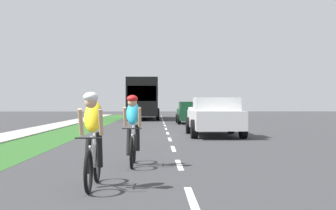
# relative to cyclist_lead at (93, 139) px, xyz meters

# --- Properties ---
(ground_plane) EXTENTS (120.00, 120.00, 0.00)m
(ground_plane) POSITION_rel_cyclist_lead_xyz_m (1.57, 13.78, -0.81)
(ground_plane) COLOR #38383A
(grass_verge) EXTENTS (2.20, 70.00, 0.01)m
(grass_verge) POSITION_rel_cyclist_lead_xyz_m (-3.24, 13.78, -0.81)
(grass_verge) COLOR #2D6026
(grass_verge) RESTS_ON ground_plane
(sidewalk_concrete) EXTENTS (1.65, 70.00, 0.10)m
(sidewalk_concrete) POSITION_rel_cyclist_lead_xyz_m (-5.17, 13.78, -0.81)
(sidewalk_concrete) COLOR #B2ADA3
(sidewalk_concrete) RESTS_ON ground_plane
(lane_markings_center) EXTENTS (0.12, 54.07, 0.01)m
(lane_markings_center) POSITION_rel_cyclist_lead_xyz_m (1.57, 17.78, -0.81)
(lane_markings_center) COLOR white
(lane_markings_center) RESTS_ON ground_plane
(cyclist_lead) EXTENTS (0.42, 1.72, 1.58)m
(cyclist_lead) POSITION_rel_cyclist_lead_xyz_m (0.00, 0.00, 0.00)
(cyclist_lead) COLOR black
(cyclist_lead) RESTS_ON ground_plane
(cyclist_trailing) EXTENTS (0.42, 1.72, 1.58)m
(cyclist_trailing) POSITION_rel_cyclist_lead_xyz_m (0.52, 2.70, 0.00)
(cyclist_trailing) COLOR black
(cyclist_trailing) RESTS_ON ground_plane
(pickup_white) EXTENTS (2.22, 5.10, 1.64)m
(pickup_white) POSITION_rel_cyclist_lead_xyz_m (3.53, 12.14, 0.02)
(pickup_white) COLOR silver
(pickup_white) RESTS_ON ground_plane
(sedan_dark_green) EXTENTS (1.98, 4.30, 1.52)m
(sedan_dark_green) POSITION_rel_cyclist_lead_xyz_m (3.43, 24.55, -0.04)
(sedan_dark_green) COLOR #194C2D
(sedan_dark_green) RESTS_ON ground_plane
(bus_black) EXTENTS (2.78, 11.60, 3.48)m
(bus_black) POSITION_rel_cyclist_lead_xyz_m (-0.10, 33.99, 1.17)
(bus_black) COLOR black
(bus_black) RESTS_ON ground_plane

